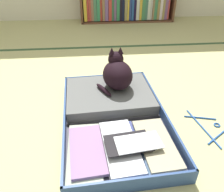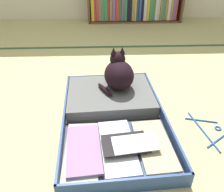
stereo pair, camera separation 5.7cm
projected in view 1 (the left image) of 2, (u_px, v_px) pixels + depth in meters
ground_plane at (92, 117)px, 1.49m from camera, size 10.00×10.00×0.00m
tatami_border at (90, 47)px, 2.51m from camera, size 4.80×0.05×0.00m
open_suitcase at (113, 111)px, 1.49m from camera, size 0.67×1.01×0.09m
black_cat at (117, 73)px, 1.59m from camera, size 0.28×0.29×0.28m
clothes_hanger at (208, 127)px, 1.41m from camera, size 0.21×0.36×0.01m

